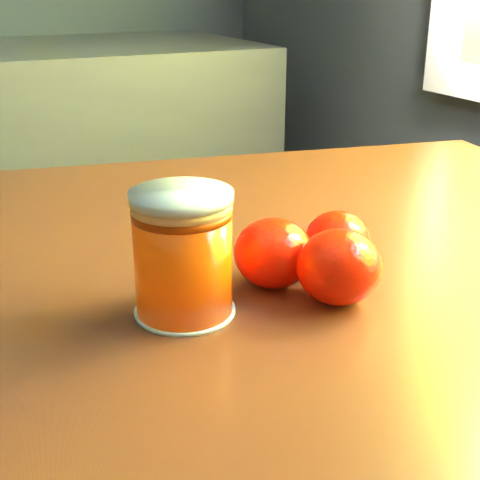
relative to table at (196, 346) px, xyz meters
name	(u,v)px	position (x,y,z in m)	size (l,w,h in m)	color
table	(196,346)	(0.00, 0.00, 0.00)	(1.19, 0.94, 0.80)	brown
juice_glass	(183,255)	(-0.05, -0.11, 0.15)	(0.08, 0.08, 0.10)	#DF3F04
orange_front	(273,253)	(0.04, -0.09, 0.13)	(0.07, 0.07, 0.06)	#FF1D05
orange_back	(337,239)	(0.11, -0.08, 0.13)	(0.06, 0.06, 0.05)	#FF1D05
orange_extra	(339,267)	(0.07, -0.14, 0.13)	(0.07, 0.07, 0.06)	#FF1D05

